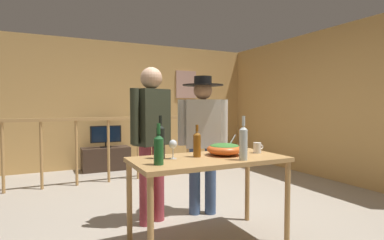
% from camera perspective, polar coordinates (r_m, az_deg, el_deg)
% --- Properties ---
extents(ground_plane, '(8.26, 8.26, 0.00)m').
position_cam_1_polar(ground_plane, '(3.78, -0.11, -16.79)').
color(ground_plane, '#9E9384').
extents(back_wall, '(5.70, 0.10, 2.58)m').
position_cam_1_polar(back_wall, '(6.57, -12.31, 2.90)').
color(back_wall, tan).
rests_on(back_wall, ground_plane).
extents(side_wall_right, '(0.10, 4.77, 2.58)m').
position_cam_1_polar(side_wall_right, '(6.05, 20.70, 2.81)').
color(side_wall_right, tan).
rests_on(side_wall_right, ground_plane).
extents(framed_picture, '(0.49, 0.03, 0.62)m').
position_cam_1_polar(framed_picture, '(6.98, -1.13, 6.69)').
color(framed_picture, tan).
extents(stair_railing, '(3.55, 0.10, 1.12)m').
position_cam_1_polar(stair_railing, '(5.22, -12.79, -3.59)').
color(stair_railing, '#B2844C').
rests_on(stair_railing, ground_plane).
extents(tv_console, '(0.90, 0.40, 0.45)m').
position_cam_1_polar(tv_console, '(6.21, -15.88, -7.00)').
color(tv_console, '#38281E').
rests_on(tv_console, ground_plane).
extents(flat_screen_tv, '(0.58, 0.12, 0.42)m').
position_cam_1_polar(flat_screen_tv, '(6.12, -15.89, -2.65)').
color(flat_screen_tv, black).
rests_on(flat_screen_tv, tv_console).
extents(serving_table, '(1.39, 0.69, 0.79)m').
position_cam_1_polar(serving_table, '(2.79, 3.18, -8.75)').
color(serving_table, '#B2844C').
rests_on(serving_table, ground_plane).
extents(salad_bowl, '(0.34, 0.34, 0.19)m').
position_cam_1_polar(salad_bowl, '(2.90, 6.11, -5.35)').
color(salad_bowl, '#DB5B23').
rests_on(salad_bowl, serving_table).
extents(wine_glass, '(0.07, 0.07, 0.17)m').
position_cam_1_polar(wine_glass, '(2.68, -3.60, -4.75)').
color(wine_glass, silver).
rests_on(wine_glass, serving_table).
extents(wine_bottle_clear, '(0.07, 0.07, 0.38)m').
position_cam_1_polar(wine_bottle_clear, '(2.65, 9.63, -4.13)').
color(wine_bottle_clear, silver).
rests_on(wine_bottle_clear, serving_table).
extents(wine_bottle_amber, '(0.07, 0.07, 0.30)m').
position_cam_1_polar(wine_bottle_amber, '(2.77, 0.95, -4.48)').
color(wine_bottle_amber, brown).
rests_on(wine_bottle_amber, serving_table).
extents(wine_bottle_dark, '(0.08, 0.08, 0.38)m').
position_cam_1_polar(wine_bottle_dark, '(2.70, -5.93, -3.90)').
color(wine_bottle_dark, black).
rests_on(wine_bottle_dark, serving_table).
extents(wine_bottle_green, '(0.08, 0.08, 0.33)m').
position_cam_1_polar(wine_bottle_green, '(2.42, -6.29, -5.35)').
color(wine_bottle_green, '#1E5628').
rests_on(wine_bottle_green, serving_table).
extents(mug_white, '(0.11, 0.08, 0.10)m').
position_cam_1_polar(mug_white, '(3.08, 12.19, -5.12)').
color(mug_white, white).
rests_on(mug_white, serving_table).
extents(person_standing_left, '(0.50, 0.33, 1.67)m').
position_cam_1_polar(person_standing_left, '(3.26, -7.60, -2.27)').
color(person_standing_left, '#9E3842').
rests_on(person_standing_left, ground_plane).
extents(person_standing_right, '(0.54, 0.47, 1.60)m').
position_cam_1_polar(person_standing_right, '(3.51, 2.05, -2.40)').
color(person_standing_right, '#3D5684').
rests_on(person_standing_right, ground_plane).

